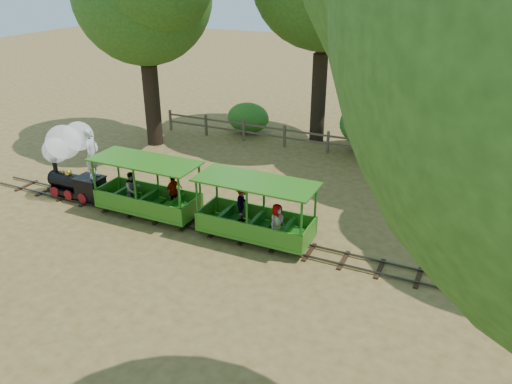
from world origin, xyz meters
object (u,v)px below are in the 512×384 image
at_px(locomotive, 70,154).
at_px(carriage_rear, 255,216).
at_px(carriage_front, 149,194).
at_px(fence, 351,144).

height_order(locomotive, carriage_rear, locomotive).
distance_m(carriage_front, fence, 9.16).
distance_m(carriage_front, carriage_rear, 3.72).
relative_size(locomotive, carriage_rear, 0.80).
height_order(carriage_rear, fence, carriage_rear).
height_order(locomotive, carriage_front, locomotive).
distance_m(carriage_rear, fence, 8.00).
height_order(carriage_front, carriage_rear, same).
distance_m(locomotive, carriage_rear, 6.95).
bearing_deg(carriage_rear, carriage_front, -179.42).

